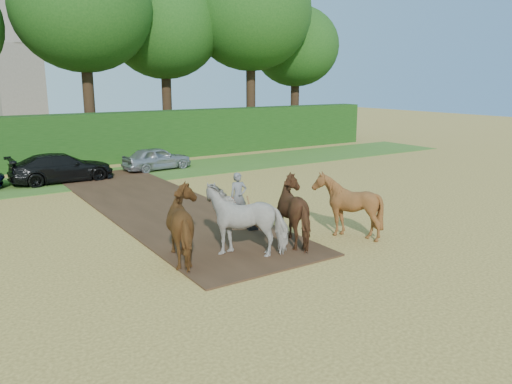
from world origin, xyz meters
The scene contains 6 objects.
ground centered at (0.00, 0.00, 0.00)m, with size 120.00×120.00×0.00m, color gold.
earth_strip centered at (1.50, 7.00, 0.03)m, with size 4.50×17.00×0.05m, color #472D1C.
grass_verge centered at (0.00, 14.00, 0.01)m, with size 50.00×5.00×0.03m, color #38601E.
hedgerow centered at (0.00, 18.50, 1.50)m, with size 46.00×1.60×3.00m, color #14380F.
plough_team centered at (2.48, 0.30, 1.02)m, with size 7.08×4.97×2.06m.
church centered at (4.00, 55.00, 13.73)m, with size 5.20×5.20×27.00m.
Camera 1 is at (-5.85, -11.45, 4.97)m, focal length 35.00 mm.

